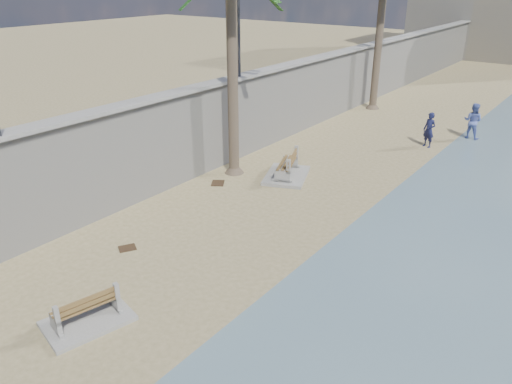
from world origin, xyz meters
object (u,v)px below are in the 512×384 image
Objects in this scene: person_a at (430,127)px; bench_near at (86,310)px; bench_far at (287,167)px; person_b at (473,119)px.

bench_near is at bearing -76.57° from person_a.
bench_far is at bearing -94.63° from person_a.
person_b is at bearing 83.69° from person_a.
bench_far is 1.39× the size of person_b.
bench_near is 1.16× the size of person_a.
person_b reaches higher than bench_far.
bench_near is 0.81× the size of bench_far.
bench_far is at bearing 67.76° from person_b.
bench_near is 20.71m from person_b.
person_a is (3.27, 7.25, 0.53)m from bench_far.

